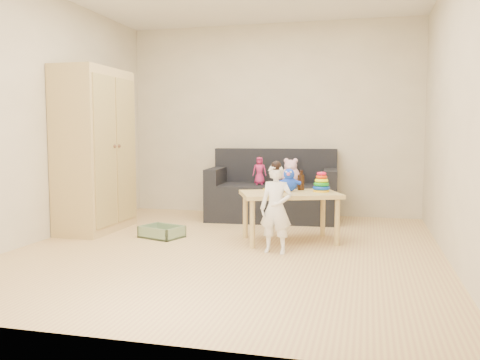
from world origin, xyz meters
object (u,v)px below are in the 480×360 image
(play_table, at_px, (290,217))
(toddler, at_px, (276,210))
(sofa, at_px, (272,202))
(wardrobe, at_px, (95,150))

(play_table, distance_m, toddler, 0.54)
(toddler, bearing_deg, sofa, 107.21)
(wardrobe, xyz_separation_m, sofa, (1.84, 1.20, -0.69))
(wardrobe, relative_size, toddler, 2.26)
(sofa, distance_m, play_table, 1.35)
(wardrobe, bearing_deg, sofa, 33.06)
(wardrobe, xyz_separation_m, toddler, (2.21, -0.60, -0.51))
(wardrobe, bearing_deg, play_table, -2.09)
(wardrobe, relative_size, sofa, 1.13)
(toddler, bearing_deg, play_table, 89.96)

